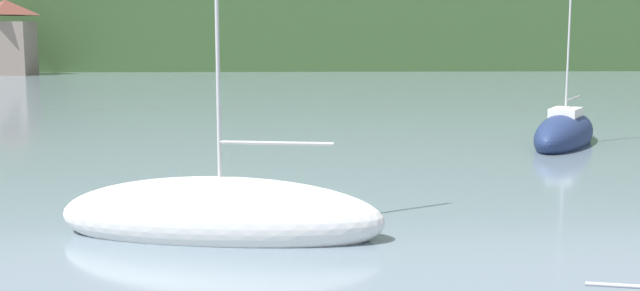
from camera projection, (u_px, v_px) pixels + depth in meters
The scene contains 4 objects.
wooded_hillside at pixel (329, 9), 124.61m from camera, with size 352.00×54.59×47.35m.
shore_building_westcentral at pixel (7, 39), 87.06m from camera, with size 5.46×5.08×8.34m.
sailboat_far_4 at pixel (565, 134), 31.64m from camera, with size 5.10×6.64×8.86m.
sailboat_mid_6 at pixel (221, 217), 17.28m from camera, with size 7.55×3.21×11.41m.
Camera 1 is at (-0.86, 21.04, 4.45)m, focal length 43.64 mm.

